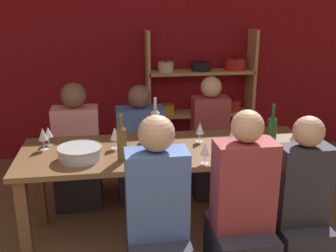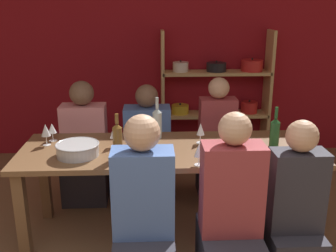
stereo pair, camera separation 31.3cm
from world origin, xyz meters
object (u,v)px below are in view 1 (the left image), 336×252
object	(u,v)px
wine_glass_red_b	(205,149)
person_far_c	(209,151)
person_near_c	(241,227)
wine_glass_empty_a	(244,141)
wine_glass_white_a	(146,127)
wine_bottle_amber	(122,142)
person_near_b	(299,220)
wine_glass_white_b	(200,129)
wine_glass_white_d	(234,132)
shelf_unit	(201,104)
person_near_a	(157,233)
person_far_a	(78,159)
wine_glass_empty_b	(43,135)
mixing_bowl	(80,152)
wine_bottle_green	(155,123)
wine_glass_red_a	(48,133)
person_far_b	(141,156)
wine_glass_empty_d	(115,134)
wine_glass_empty_c	(144,134)
wine_glass_white_c	(295,136)
wine_bottle_dark	(272,128)
dining_table	(170,159)
cell_phone	(242,135)

from	to	relation	value
wine_glass_red_b	person_far_c	size ratio (longest dim) A/B	0.13
person_near_c	person_far_c	xyz separation A→B (m)	(0.15, 1.41, -0.01)
wine_glass_empty_a	wine_glass_white_a	world-z (taller)	wine_glass_white_a
wine_bottle_amber	person_near_b	world-z (taller)	person_near_b
wine_glass_white_b	wine_glass_white_d	distance (m)	0.29
wine_glass_white_a	wine_glass_white_d	distance (m)	0.71
shelf_unit	wine_glass_white_a	size ratio (longest dim) A/B	9.10
wine_glass_white_a	person_near_a	size ratio (longest dim) A/B	0.14
person_far_a	person_far_c	size ratio (longest dim) A/B	0.98
person_far_c	person_near_c	bearing A→B (deg)	84.00
wine_glass_empty_b	mixing_bowl	bearing A→B (deg)	-39.78
person_near_a	wine_bottle_green	bearing A→B (deg)	83.58
wine_glass_red_a	person_far_b	size ratio (longest dim) A/B	0.13
person_far_a	wine_glass_empty_d	bearing A→B (deg)	117.94
wine_glass_empty_b	person_far_b	bearing A→B (deg)	40.10
mixing_bowl	wine_glass_white_d	xyz separation A→B (m)	(1.17, 0.05, 0.08)
wine_glass_empty_c	person_far_a	world-z (taller)	person_far_a
wine_glass_red_b	person_near_a	size ratio (longest dim) A/B	0.13
shelf_unit	person_near_c	world-z (taller)	shelf_unit
wine_glass_empty_a	wine_glass_empty_c	xyz separation A→B (m)	(-0.73, 0.21, 0.02)
shelf_unit	wine_glass_white_c	world-z (taller)	shelf_unit
shelf_unit	wine_bottle_dark	distance (m)	1.79
wine_glass_empty_d	person_near_a	world-z (taller)	person_near_a
dining_table	cell_phone	distance (m)	0.70
person_near_b	wine_bottle_dark	bearing A→B (deg)	85.74
shelf_unit	person_near_b	xyz separation A→B (m)	(0.11, -2.43, -0.22)
wine_bottle_green	wine_glass_empty_a	size ratio (longest dim) A/B	2.39
person_far_b	mixing_bowl	bearing A→B (deg)	60.74
dining_table	wine_glass_empty_c	world-z (taller)	wine_glass_empty_c
mixing_bowl	person_near_c	world-z (taller)	person_near_c
wine_bottle_amber	wine_glass_red_b	size ratio (longest dim) A/B	2.09
dining_table	wine_glass_empty_d	size ratio (longest dim) A/B	13.36
wine_glass_empty_a	wine_glass_empty_b	xyz separation A→B (m)	(-1.50, 0.32, 0.02)
wine_glass_red_a	person_far_b	distance (m)	1.07
mixing_bowl	wine_glass_empty_b	xyz separation A→B (m)	(-0.29, 0.24, 0.07)
person_near_b	person_far_c	distance (m)	1.38
wine_bottle_dark	person_near_b	distance (m)	0.80
wine_glass_white_a	wine_glass_white_c	bearing A→B (deg)	-18.41
wine_bottle_amber	wine_glass_red_a	xyz separation A→B (m)	(-0.57, 0.41, -0.04)
wine_glass_white_d	person_near_b	distance (m)	0.79
wine_glass_white_c	person_near_a	xyz separation A→B (m)	(-1.14, -0.53, -0.41)
wine_glass_white_b	person_near_b	bearing A→B (deg)	-55.41
dining_table	person_far_a	xyz separation A→B (m)	(-0.78, 0.72, -0.24)
person_far_c	wine_bottle_amber	bearing A→B (deg)	45.01
wine_glass_empty_a	wine_glass_empty_d	size ratio (longest dim) A/B	0.84
wine_glass_empty_a	wine_glass_empty_d	distance (m)	0.99
person_near_a	person_far_a	distance (m)	1.54
wine_glass_empty_c	wine_glass_empty_a	bearing A→B (deg)	-16.45
dining_table	wine_bottle_amber	xyz separation A→B (m)	(-0.38, -0.19, 0.23)
person_near_a	person_near_c	world-z (taller)	person_near_c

